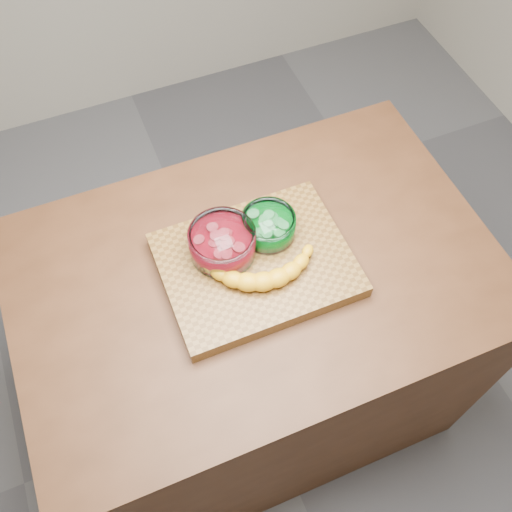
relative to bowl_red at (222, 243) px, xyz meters
name	(u,v)px	position (x,y,z in m)	size (l,w,h in m)	color
ground	(256,391)	(0.06, -0.05, -0.98)	(3.50, 3.50, 0.00)	#59595E
counter	(256,343)	(0.06, -0.05, -0.53)	(1.20, 0.80, 0.90)	#472715
cutting_board	(256,265)	(0.06, -0.05, -0.06)	(0.45, 0.35, 0.04)	brown
bowl_red	(222,243)	(0.00, 0.00, 0.00)	(0.16, 0.16, 0.07)	white
bowl_green	(268,226)	(0.12, 0.01, -0.01)	(0.13, 0.13, 0.06)	white
banana	(262,265)	(0.07, -0.08, -0.02)	(0.30, 0.16, 0.04)	gold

